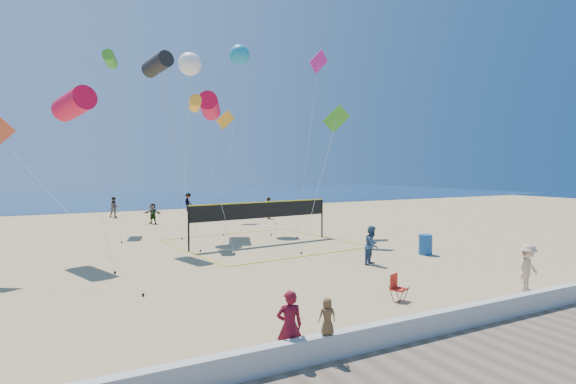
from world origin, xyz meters
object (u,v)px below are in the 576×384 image
camp_chair (397,286)px  volleyball_net (262,215)px  trash_barrel (425,245)px  woman (289,326)px

camp_chair → volleyball_net: bearing=63.7°
camp_chair → volleyball_net: size_ratio=0.10×
trash_barrel → camp_chair: bearing=-140.8°
volleyball_net → camp_chair: bearing=-100.0°
woman → volleyball_net: volleyball_net is taller
trash_barrel → volleyball_net: (-6.04, 6.94, 1.18)m
camp_chair → volleyball_net: volleyball_net is taller
woman → volleyball_net: size_ratio=0.16×
trash_barrel → woman: bearing=-146.5°
camp_chair → woman: bearing=-177.7°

